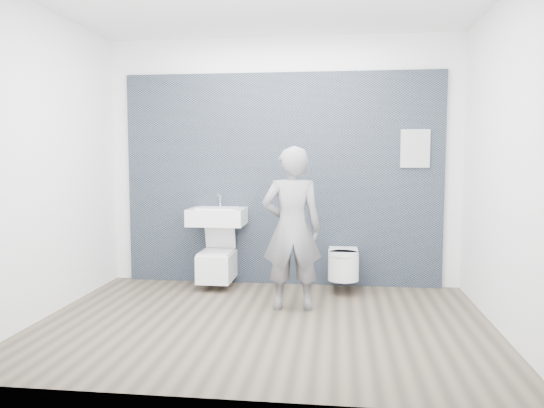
# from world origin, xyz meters

# --- Properties ---
(ground) EXTENTS (4.00, 4.00, 0.00)m
(ground) POSITION_xyz_m (0.00, 0.00, 0.00)
(ground) COLOR brown
(ground) RESTS_ON ground
(room_shell) EXTENTS (4.00, 4.00, 4.00)m
(room_shell) POSITION_xyz_m (0.00, 0.00, 1.74)
(room_shell) COLOR white
(room_shell) RESTS_ON ground
(tile_wall) EXTENTS (3.60, 0.06, 2.40)m
(tile_wall) POSITION_xyz_m (0.00, 1.47, 0.00)
(tile_wall) COLOR black
(tile_wall) RESTS_ON ground
(washbasin) EXTENTS (0.62, 0.46, 0.46)m
(washbasin) POSITION_xyz_m (-0.69, 1.21, 0.80)
(washbasin) COLOR white
(washbasin) RESTS_ON ground
(toilet_square) EXTENTS (0.36, 0.53, 0.70)m
(toilet_square) POSITION_xyz_m (-0.69, 1.18, 0.27)
(toilet_square) COLOR white
(toilet_square) RESTS_ON ground
(toilet_rounded) EXTENTS (0.33, 0.56, 0.30)m
(toilet_rounded) POSITION_xyz_m (0.71, 1.16, 0.30)
(toilet_rounded) COLOR white
(toilet_rounded) RESTS_ON ground
(info_placard) EXTENTS (0.31, 0.03, 0.42)m
(info_placard) POSITION_xyz_m (1.47, 1.43, 0.00)
(info_placard) COLOR white
(info_placard) RESTS_ON ground
(visitor) EXTENTS (0.61, 0.44, 1.56)m
(visitor) POSITION_xyz_m (0.21, 0.45, 0.78)
(visitor) COLOR gray
(visitor) RESTS_ON ground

